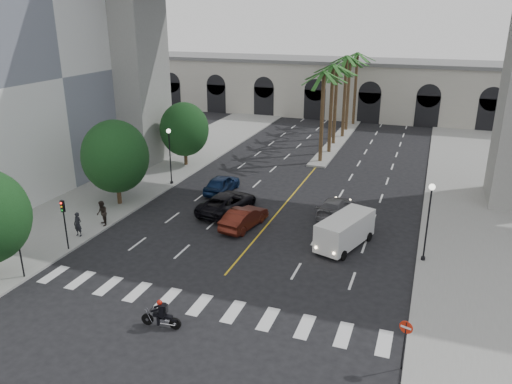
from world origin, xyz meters
name	(u,v)px	position (x,y,z in m)	size (l,w,h in m)	color
ground	(211,291)	(0.00, 0.00, 0.00)	(140.00, 140.00, 0.00)	black
sidewalk_left	(133,183)	(-15.00, 15.00, 0.07)	(8.00, 100.00, 0.15)	gray
sidewalk_right	(477,227)	(15.00, 15.00, 0.07)	(8.00, 100.00, 0.15)	gray
median	(338,140)	(0.00, 38.00, 0.10)	(2.00, 24.00, 0.20)	gray
pier_building	(361,88)	(0.00, 55.00, 4.27)	(71.00, 10.50, 8.50)	#BDB8A9
palm_a	(324,76)	(0.00, 28.00, 9.10)	(3.20, 3.20, 10.30)	#47331E
palm_b	(333,70)	(0.10, 32.00, 9.37)	(3.20, 3.20, 10.60)	#47331E
palm_c	(337,70)	(-0.20, 36.00, 8.91)	(3.20, 3.20, 10.10)	#47331E
palm_d	(347,61)	(0.15, 40.00, 9.65)	(3.20, 3.20, 10.90)	#47331E
palm_e	(350,61)	(-0.10, 44.00, 9.19)	(3.20, 3.20, 10.40)	#47331E
palm_f	(357,57)	(0.20, 48.00, 9.46)	(3.20, 3.20, 10.70)	#47331E
street_tree_mid	(115,156)	(-13.00, 10.00, 4.21)	(5.44, 5.44, 7.21)	#382616
street_tree_far	(184,129)	(-13.00, 22.00, 3.90)	(5.04, 5.04, 6.68)	#382616
lamp_post_left_far	(170,152)	(-11.40, 16.00, 3.22)	(0.40, 0.40, 5.35)	black
lamp_post_right	(428,216)	(11.40, 8.00, 3.22)	(0.40, 0.40, 5.35)	black
traffic_signal_near	(18,241)	(-11.30, -2.50, 2.51)	(0.25, 0.18, 3.65)	black
traffic_signal_far	(64,217)	(-11.30, 1.50, 2.51)	(0.25, 0.18, 3.65)	black
motorcycle_rider	(162,315)	(-0.89, -3.99, 0.71)	(2.19, 0.59, 1.58)	black
car_a	(347,224)	(5.90, 10.83, 0.69)	(1.63, 4.04, 1.38)	#999B9E
car_b	(244,218)	(-1.50, 9.18, 0.78)	(1.66, 4.75, 1.56)	#47160E
car_c	(227,203)	(-3.83, 11.51, 0.83)	(2.77, 6.00, 1.67)	black
car_d	(335,207)	(4.43, 13.89, 0.70)	(1.97, 4.84, 1.41)	slate
car_e	(222,184)	(-6.16, 15.74, 0.81)	(1.90, 4.73, 1.61)	#0E2044
cargo_van	(345,230)	(6.16, 8.47, 1.23)	(3.47, 5.52, 2.21)	silver
pedestrian_a	(78,224)	(-11.98, 3.48, 1.03)	(0.65, 0.42, 1.77)	black
pedestrian_b	(102,213)	(-11.50, 5.65, 1.11)	(0.93, 0.73, 1.92)	black
do_not_enter_sign	(405,335)	(10.93, -3.14, 1.85)	(0.60, 0.22, 2.54)	black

